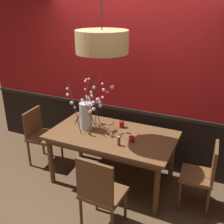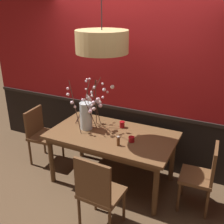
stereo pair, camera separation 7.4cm
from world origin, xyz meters
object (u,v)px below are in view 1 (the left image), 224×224
Objects in this scene: chair_head_west_end at (40,133)px; chair_far_side_left at (122,123)px; chair_head_east_end at (203,173)px; condiment_bottle at (119,141)px; dining_table at (112,139)px; candle_holder_nearer_edge at (122,124)px; chair_near_side_right at (100,191)px; candle_holder_nearer_center at (132,139)px; pendant_lamp at (102,42)px; vase_with_blossoms at (87,114)px.

chair_far_side_left is at bearing 40.33° from chair_head_west_end.
chair_head_east_end is 6.95× the size of condiment_bottle.
candle_holder_nearer_edge is (0.04, 0.26, 0.13)m from dining_table.
condiment_bottle is (0.21, -0.25, 0.14)m from dining_table.
chair_near_side_right is (-0.97, -0.87, 0.04)m from chair_head_east_end.
pendant_lamp reaches higher than candle_holder_nearer_center.
chair_head_west_end is at bearing 149.64° from chair_near_side_right.
chair_near_side_right is 0.70m from condiment_bottle.
chair_near_side_right is at bearing -73.38° from dining_table.
pendant_lamp is at bearing -109.62° from candle_holder_nearer_edge.
chair_far_side_left reaches higher than candle_holder_nearer_center.
pendant_lamp is (-0.09, -0.09, 1.33)m from dining_table.
chair_far_side_left is 9.80× the size of candle_holder_nearer_edge.
vase_with_blossoms reaches higher than chair_head_west_end.
candle_holder_nearer_edge is at bearing 108.91° from condiment_bottle.
pendant_lamp reaches higher than condiment_bottle.
pendant_lamp is at bearing -18.02° from vase_with_blossoms.
dining_table is 1.27m from chair_head_west_end.
chair_head_east_end is at bearing 4.34° from candle_holder_nearer_center.
chair_head_west_end is at bearing 175.33° from pendant_lamp.
candle_holder_nearer_center is (1.58, -0.09, 0.29)m from chair_head_west_end.
candle_holder_nearer_center is at bearing 0.81° from pendant_lamp.
candle_holder_nearer_center is at bearing -60.92° from chair_far_side_left.
pendant_lamp is (-0.30, 0.16, 1.18)m from condiment_bottle.
vase_with_blossoms reaches higher than candle_holder_nearer_edge.
candle_holder_nearer_center is at bearing -14.96° from dining_table.
dining_table is at bearing 179.24° from chair_head_east_end.
candle_holder_nearer_edge is at bearing 167.28° from chair_head_east_end.
vase_with_blossoms is 0.75m from candle_holder_nearer_center.
pendant_lamp is at bearing 113.83° from chair_near_side_right.
pendant_lamp reaches higher than chair_far_side_left.
dining_table is at bearing -0.18° from chair_head_west_end.
chair_near_side_right is 1.20m from candle_holder_nearer_edge.
chair_far_side_left is 1.16× the size of vase_with_blossoms.
vase_with_blossoms is (-0.66, 0.90, 0.45)m from chair_near_side_right.
dining_table is 1.92× the size of chair_head_west_end.
candle_holder_nearer_edge is at bearing 10.95° from chair_head_west_end.
chair_head_east_end is at bearing 3.25° from pendant_lamp.
chair_head_west_end is 10.85× the size of candle_holder_nearer_center.
condiment_bottle is at bearing -167.23° from chair_head_east_end.
chair_near_side_right reaches higher than candle_holder_nearer_edge.
vase_with_blossoms is 8.43× the size of candle_holder_nearer_edge.
dining_table is 1.33m from pendant_lamp.
vase_with_blossoms is (-0.17, -0.88, 0.47)m from chair_far_side_left.
candle_holder_nearer_edge is (-0.23, 1.15, 0.27)m from chair_near_side_right.
condiment_bottle is (0.17, -0.51, 0.01)m from candle_holder_nearer_edge.
chair_head_east_end is 0.97m from candle_holder_nearer_center.
candle_holder_nearer_edge is 1.25m from pendant_lamp.
chair_head_east_end is 0.93× the size of chair_near_side_right.
chair_head_east_end is 1.31m from chair_near_side_right.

